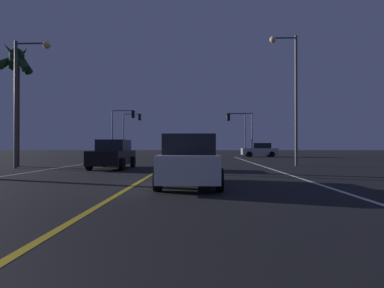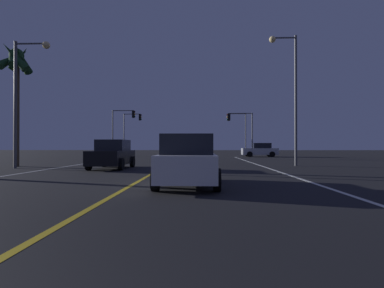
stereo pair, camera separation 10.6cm
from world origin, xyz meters
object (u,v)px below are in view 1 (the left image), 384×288
object	(u,v)px
car_crossing_side	(260,150)
palm_tree_left_mid	(16,67)
traffic_light_near_right	(240,124)
street_lamp_right_far	(290,84)
car_oncoming	(113,155)
traffic_light_far_right	(237,125)
traffic_light_near_left	(123,122)
car_lead_same_lane	(190,161)
traffic_light_far_left	(132,125)
street_lamp_left_mid	(24,87)

from	to	relation	value
car_crossing_side	palm_tree_left_mid	xyz separation A→B (m)	(-19.24, -18.55, 5.60)
traffic_light_near_right	street_lamp_right_far	bearing A→B (deg)	94.28
car_oncoming	traffic_light_far_right	world-z (taller)	traffic_light_far_right
car_oncoming	traffic_light_far_right	bearing A→B (deg)	157.61
palm_tree_left_mid	traffic_light_near_left	bearing A→B (deg)	82.47
traffic_light_near_left	traffic_light_far_right	xyz separation A→B (m)	(14.67, 5.50, 0.08)
car_lead_same_lane	street_lamp_right_far	xyz separation A→B (m)	(6.40, 10.47, 4.64)
traffic_light_far_left	traffic_light_near_left	bearing A→B (deg)	-88.37
car_lead_same_lane	street_lamp_left_mid	bearing A→B (deg)	52.93
traffic_light_far_left	palm_tree_left_mid	distance (m)	23.69
traffic_light_far_right	street_lamp_right_far	distance (m)	22.31
car_crossing_side	street_lamp_right_far	size ratio (longest dim) A/B	0.49
car_lead_same_lane	traffic_light_near_right	size ratio (longest dim) A/B	0.80
car_crossing_side	palm_tree_left_mid	size ratio (longest dim) A/B	0.53
car_lead_same_lane	palm_tree_left_mid	size ratio (longest dim) A/B	0.53
car_oncoming	palm_tree_left_mid	world-z (taller)	palm_tree_left_mid
traffic_light_near_right	traffic_light_far_right	size ratio (longest dim) A/B	0.91
traffic_light_near_right	street_lamp_right_far	distance (m)	16.87
traffic_light_near_left	street_lamp_left_mid	world-z (taller)	street_lamp_left_mid
car_lead_same_lane	traffic_light_far_left	bearing A→B (deg)	15.91
car_crossing_side	palm_tree_left_mid	world-z (taller)	palm_tree_left_mid
traffic_light_near_left	palm_tree_left_mid	bearing A→B (deg)	-97.53
traffic_light_far_left	car_lead_same_lane	bearing A→B (deg)	-74.09
palm_tree_left_mid	traffic_light_far_left	bearing A→B (deg)	84.60
street_lamp_left_mid	street_lamp_right_far	size ratio (longest dim) A/B	0.86
car_crossing_side	palm_tree_left_mid	distance (m)	27.31
street_lamp_left_mid	street_lamp_right_far	world-z (taller)	street_lamp_right_far
traffic_light_far_left	traffic_light_far_right	bearing A→B (deg)	0.00
car_crossing_side	traffic_light_near_left	world-z (taller)	traffic_light_near_left
street_lamp_right_far	palm_tree_left_mid	distance (m)	18.02
palm_tree_left_mid	traffic_light_near_right	bearing A→B (deg)	47.13
traffic_light_near_right	street_lamp_left_mid	xyz separation A→B (m)	(-15.26, -19.59, 0.85)
car_oncoming	car_crossing_side	world-z (taller)	same
traffic_light_far_right	car_oncoming	bearing A→B (deg)	67.61
street_lamp_right_far	car_lead_same_lane	bearing A→B (deg)	58.55
car_oncoming	car_lead_same_lane	world-z (taller)	same
traffic_light_near_left	traffic_light_far_left	distance (m)	5.50
traffic_light_far_left	traffic_light_near_right	bearing A→B (deg)	-20.80
car_lead_same_lane	traffic_light_far_right	xyz separation A→B (m)	(5.49, 32.73, 3.50)
traffic_light_near_left	car_lead_same_lane	bearing A→B (deg)	-71.38
traffic_light_near_right	street_lamp_left_mid	bearing A→B (deg)	52.08
traffic_light_far_left	street_lamp_left_mid	world-z (taller)	street_lamp_left_mid
car_crossing_side	street_lamp_left_mid	distance (m)	27.19
car_oncoming	traffic_light_far_right	size ratio (longest dim) A/B	0.73
street_lamp_left_mid	palm_tree_left_mid	bearing A→B (deg)	131.95
traffic_light_far_right	car_lead_same_lane	bearing A→B (deg)	80.47
car_oncoming	street_lamp_left_mid	size ratio (longest dim) A/B	0.57
traffic_light_far_left	street_lamp_right_far	distance (m)	27.28
traffic_light_far_right	traffic_light_far_left	xyz separation A→B (m)	(-14.82, 0.00, -0.00)
car_crossing_side	traffic_light_near_left	bearing A→B (deg)	1.90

